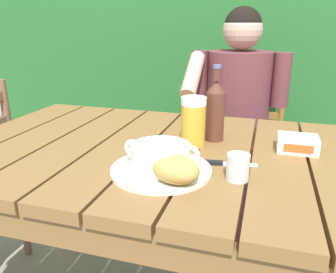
# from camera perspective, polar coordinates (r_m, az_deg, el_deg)

# --- Properties ---
(dining_table) EXTENTS (1.50, 0.89, 0.76)m
(dining_table) POSITION_cam_1_polar(r_m,az_deg,el_deg) (1.14, 0.81, -6.11)
(dining_table) COLOR brown
(dining_table) RESTS_ON ground_plane
(hedge_backdrop) EXTENTS (3.59, 0.79, 2.00)m
(hedge_backdrop) POSITION_cam_1_polar(r_m,az_deg,el_deg) (2.50, 8.78, 14.88)
(hedge_backdrop) COLOR #26642C
(hedge_backdrop) RESTS_ON ground_plane
(chair_near_diner) EXTENTS (0.50, 0.40, 0.95)m
(chair_near_diner) POSITION_cam_1_polar(r_m,az_deg,el_deg) (1.99, 11.68, -1.26)
(chair_near_diner) COLOR brown
(chair_near_diner) RESTS_ON ground_plane
(person_eating) EXTENTS (0.48, 0.47, 1.23)m
(person_eating) POSITION_cam_1_polar(r_m,az_deg,el_deg) (1.74, 11.49, 4.08)
(person_eating) COLOR brown
(person_eating) RESTS_ON ground_plane
(serving_plate) EXTENTS (0.28, 0.28, 0.01)m
(serving_plate) POSITION_cam_1_polar(r_m,az_deg,el_deg) (0.93, -1.19, -5.70)
(serving_plate) COLOR white
(serving_plate) RESTS_ON dining_table
(soup_bowl) EXTENTS (0.22, 0.17, 0.08)m
(soup_bowl) POSITION_cam_1_polar(r_m,az_deg,el_deg) (0.91, -1.20, -3.34)
(soup_bowl) COLOR white
(soup_bowl) RESTS_ON serving_plate
(bread_roll) EXTENTS (0.15, 0.13, 0.07)m
(bread_roll) POSITION_cam_1_polar(r_m,az_deg,el_deg) (0.83, 1.31, -5.60)
(bread_roll) COLOR tan
(bread_roll) RESTS_ON serving_plate
(beer_glass) EXTENTS (0.08, 0.08, 0.17)m
(beer_glass) POSITION_cam_1_polar(r_m,az_deg,el_deg) (1.11, 4.34, 2.54)
(beer_glass) COLOR gold
(beer_glass) RESTS_ON dining_table
(beer_bottle) EXTENTS (0.07, 0.07, 0.26)m
(beer_bottle) POSITION_cam_1_polar(r_m,az_deg,el_deg) (1.16, 8.08, 4.57)
(beer_bottle) COLOR #552D21
(beer_bottle) RESTS_ON dining_table
(water_glass_small) EXTENTS (0.06, 0.06, 0.07)m
(water_glass_small) POSITION_cam_1_polar(r_m,az_deg,el_deg) (0.89, 11.85, -5.14)
(water_glass_small) COLOR silver
(water_glass_small) RESTS_ON dining_table
(butter_tub) EXTENTS (0.12, 0.10, 0.05)m
(butter_tub) POSITION_cam_1_polar(r_m,az_deg,el_deg) (1.15, 21.23, -1.15)
(butter_tub) COLOR white
(butter_tub) RESTS_ON dining_table
(table_knife) EXTENTS (0.17, 0.04, 0.01)m
(table_knife) POSITION_cam_1_polar(r_m,az_deg,el_deg) (0.99, 9.17, -4.54)
(table_knife) COLOR silver
(table_knife) RESTS_ON dining_table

